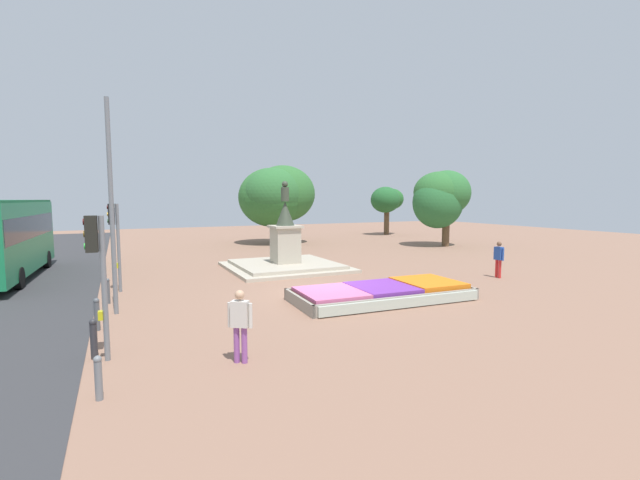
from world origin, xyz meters
name	(u,v)px	position (x,y,z in m)	size (l,w,h in m)	color
ground_plane	(323,294)	(0.00, 0.00, 0.00)	(84.07, 84.07, 0.00)	#8C6651
flower_planter	(384,293)	(1.61, -1.76, 0.25)	(6.62, 3.13, 0.55)	#38281C
statue_monument	(285,256)	(0.83, 6.26, 0.69)	(5.82, 5.82, 4.56)	#B3A894
traffic_light_near_crossing	(97,261)	(-7.45, -3.99, 2.27)	(0.41, 0.29, 3.28)	slate
traffic_light_mid_block	(115,231)	(-7.14, 3.79, 2.39)	(0.41, 0.28, 3.46)	slate
banner_pole	(111,203)	(-7.17, 0.29, 3.52)	(0.14, 0.58, 6.73)	slate
city_bus	(1,235)	(-11.77, 8.76, 2.05)	(2.83, 9.87, 3.59)	#197A47
pedestrian_with_handbag	(499,257)	(8.82, -0.38, 0.98)	(0.22, 0.57, 1.69)	red
pedestrian_near_planter	(240,321)	(-4.64, -5.42, 0.95)	(0.48, 0.40, 1.65)	#8C4C99
kerb_bollard_south	(98,377)	(-7.43, -6.08, 0.44)	(0.14, 0.14, 0.83)	slate
kerb_bollard_mid_a	(94,338)	(-7.61, -3.76, 0.49)	(0.17, 0.17, 0.93)	#2D2D33
kerb_bollard_mid_b	(97,313)	(-7.64, -1.42, 0.48)	(0.16, 0.16, 0.92)	#4C5156
kerb_bollard_north	(108,290)	(-7.42, 1.86, 0.47)	(0.13, 0.13, 0.89)	#4C5156
park_tree_far_left	(441,196)	(15.49, 11.31, 3.84)	(4.62, 3.89, 5.83)	brown
park_tree_behind_statue	(276,195)	(4.57, 18.27, 3.93)	(6.21, 5.75, 6.34)	brown
park_tree_far_right	(388,200)	(17.70, 21.77, 3.53)	(3.90, 3.12, 4.85)	brown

